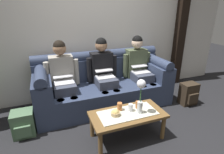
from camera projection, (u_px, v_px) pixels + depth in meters
The scene contains 15 objects.
ground_plane at pixel (132, 144), 2.41m from camera, with size 14.00×14.00×0.00m, color black.
back_wall_patterned at pixel (94, 22), 3.36m from camera, with size 6.00×0.12×2.90m, color silver.
timber_pillar at pixel (181, 20), 3.90m from camera, with size 0.20×0.20×2.90m, color black.
couch at pixel (104, 85), 3.30m from camera, with size 2.35×0.88×0.96m.
person_left at pixel (63, 76), 2.96m from camera, with size 0.56×0.67×1.22m.
person_middle at pixel (103, 70), 3.19m from camera, with size 0.56×0.67×1.22m.
person_right at pixel (138, 66), 3.42m from camera, with size 0.56×0.67×1.22m.
coffee_table at pixel (128, 117), 2.42m from camera, with size 1.00×0.49×0.40m.
flower_vase at pixel (141, 92), 2.29m from camera, with size 0.11×0.11×0.47m.
snack_bowl at pixel (116, 113), 2.33m from camera, with size 0.12×0.12×0.10m.
cup_near_left at pixel (120, 106), 2.44m from camera, with size 0.07×0.07×0.11m, color #B26633.
cup_near_right at pixel (138, 105), 2.50m from camera, with size 0.06×0.06×0.10m, color #B26633.
cup_far_center at pixel (131, 107), 2.42m from camera, with size 0.06×0.06×0.10m, color silver.
backpack_right at pixel (189, 94), 3.34m from camera, with size 0.30×0.25×0.41m.
backpack_left at pixel (23, 124), 2.52m from camera, with size 0.29×0.30×0.37m.
Camera 1 is at (-0.93, -1.70, 1.71)m, focal length 28.91 mm.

